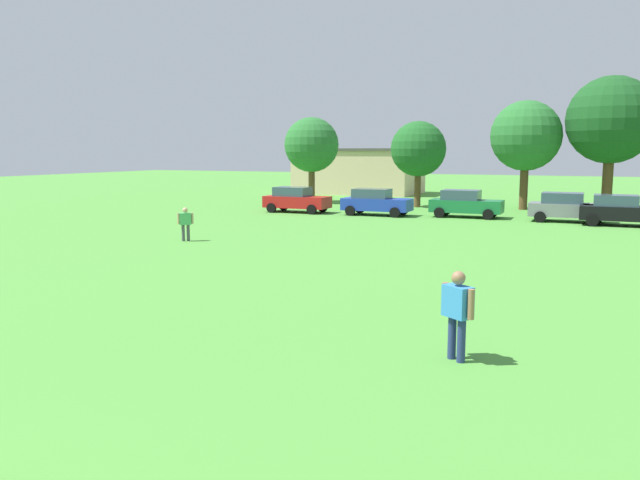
# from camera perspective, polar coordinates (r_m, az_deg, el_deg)

# --- Properties ---
(ground_plane) EXTENTS (160.00, 160.00, 0.00)m
(ground_plane) POSITION_cam_1_polar(r_m,az_deg,el_deg) (33.19, 10.88, 0.79)
(ground_plane) COLOR #4C9338
(adult_bystander) EXTENTS (0.71, 0.60, 1.77)m
(adult_bystander) POSITION_cam_1_polar(r_m,az_deg,el_deg) (12.69, 12.16, -5.92)
(adult_bystander) COLOR navy
(adult_bystander) RESTS_ON ground
(bystander_near_trees) EXTENTS (0.59, 0.53, 1.53)m
(bystander_near_trees) POSITION_cam_1_polar(r_m,az_deg,el_deg) (29.53, -11.90, 1.65)
(bystander_near_trees) COLOR #4C4C51
(bystander_near_trees) RESTS_ON ground
(parked_car_red_0) EXTENTS (4.30, 2.02, 1.68)m
(parked_car_red_0) POSITION_cam_1_polar(r_m,az_deg,el_deg) (42.54, -2.15, 3.63)
(parked_car_red_0) COLOR red
(parked_car_red_0) RESTS_ON ground
(parked_car_blue_1) EXTENTS (4.30, 2.02, 1.68)m
(parked_car_blue_1) POSITION_cam_1_polar(r_m,az_deg,el_deg) (40.68, 4.98, 3.41)
(parked_car_blue_1) COLOR #1E38AD
(parked_car_blue_1) RESTS_ON ground
(parked_car_green_2) EXTENTS (4.30, 2.02, 1.68)m
(parked_car_green_2) POSITION_cam_1_polar(r_m,az_deg,el_deg) (40.28, 12.80, 3.19)
(parked_car_green_2) COLOR #196B38
(parked_car_green_2) RESTS_ON ground
(parked_car_gray_3) EXTENTS (4.30, 2.02, 1.68)m
(parked_car_gray_3) POSITION_cam_1_polar(r_m,az_deg,el_deg) (39.34, 21.15, 2.75)
(parked_car_gray_3) COLOR slate
(parked_car_gray_3) RESTS_ON ground
(parked_car_black_4) EXTENTS (4.30, 2.02, 1.68)m
(parked_car_black_4) POSITION_cam_1_polar(r_m,az_deg,el_deg) (38.44, 25.21, 2.42)
(parked_car_black_4) COLOR black
(parked_car_black_4) RESTS_ON ground
(tree_far_left) EXTENTS (4.28, 4.28, 6.67)m
(tree_far_left) POSITION_cam_1_polar(r_m,az_deg,el_deg) (50.62, -0.76, 8.46)
(tree_far_left) COLOR brown
(tree_far_left) RESTS_ON ground
(tree_left) EXTENTS (3.97, 3.97, 6.18)m
(tree_left) POSITION_cam_1_polar(r_m,az_deg,el_deg) (46.95, 8.76, 8.00)
(tree_left) COLOR brown
(tree_left) RESTS_ON ground
(tree_center) EXTENTS (4.81, 4.81, 7.49)m
(tree_center) POSITION_cam_1_polar(r_m,az_deg,el_deg) (46.61, 17.88, 8.80)
(tree_center) COLOR brown
(tree_center) RESTS_ON ground
(tree_right) EXTENTS (5.74, 5.74, 8.95)m
(tree_right) POSITION_cam_1_polar(r_m,az_deg,el_deg) (46.80, 24.52, 9.68)
(tree_right) COLOR brown
(tree_right) RESTS_ON ground
(house_left) EXTENTS (11.59, 7.50, 4.28)m
(house_left) POSITION_cam_1_polar(r_m,az_deg,el_deg) (61.89, 3.51, 6.17)
(house_left) COLOR beige
(house_left) RESTS_ON ground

